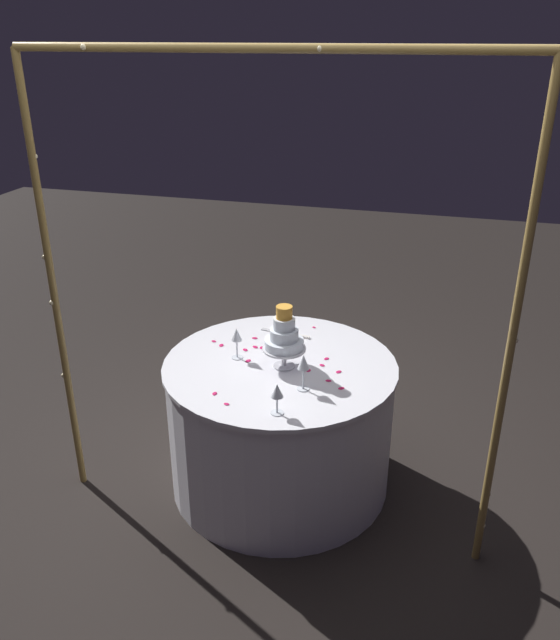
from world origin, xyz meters
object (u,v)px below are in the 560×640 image
object	(u,v)px
decorative_arch	(260,244)
cake_knife	(288,334)
main_table	(280,424)
wine_glass_0	(303,364)
wine_glass_1	(237,336)
wine_glass_2	(277,392)
tiered_cake	(284,337)

from	to	relation	value
decorative_arch	cake_knife	bearing A→B (deg)	-85.88
main_table	cake_knife	xyz separation A→B (m)	(0.05, -0.34, 0.37)
main_table	wine_glass_0	xyz separation A→B (m)	(-0.18, 0.22, 0.50)
wine_glass_0	main_table	bearing A→B (deg)	-51.29
wine_glass_0	wine_glass_1	bearing A→B (deg)	-28.18
wine_glass_2	cake_knife	bearing A→B (deg)	-78.63
tiered_cake	wine_glass_2	bearing A→B (deg)	101.14
decorative_arch	tiered_cake	distance (m)	0.63
main_table	tiered_cake	size ratio (longest dim) A/B	3.62
main_table	tiered_cake	xyz separation A→B (m)	(-0.03, 0.03, 0.54)
wine_glass_2	cake_knife	size ratio (longest dim) A/B	0.51
decorative_arch	cake_knife	xyz separation A→B (m)	(0.05, -0.65, -0.73)
main_table	cake_knife	distance (m)	0.51
decorative_arch	wine_glass_1	size ratio (longest dim) A/B	13.30
tiered_cake	wine_glass_1	bearing A→B (deg)	-5.78
tiered_cake	wine_glass_1	world-z (taller)	tiered_cake
tiered_cake	wine_glass_0	size ratio (longest dim) A/B	1.82
cake_knife	decorative_arch	bearing A→B (deg)	94.12
wine_glass_0	wine_glass_1	world-z (taller)	wine_glass_0
wine_glass_2	cake_knife	world-z (taller)	wine_glass_2
decorative_arch	wine_glass_2	size ratio (longest dim) A/B	15.08
main_table	decorative_arch	bearing A→B (deg)	90.00
main_table	tiered_cake	bearing A→B (deg)	137.34
main_table	wine_glass_0	size ratio (longest dim) A/B	6.61
tiered_cake	wine_glass_2	xyz separation A→B (m)	(-0.08, 0.43, -0.06)
wine_glass_0	cake_knife	world-z (taller)	wine_glass_0
decorative_arch	wine_glass_1	xyz separation A→B (m)	(0.23, -0.31, -0.61)
decorative_arch	main_table	xyz separation A→B (m)	(-0.00, -0.31, -1.10)
main_table	wine_glass_1	distance (m)	0.54
wine_glass_1	cake_knife	size ratio (longest dim) A/B	0.57
main_table	tiered_cake	world-z (taller)	tiered_cake
wine_glass_0	wine_glass_2	bearing A→B (deg)	75.24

